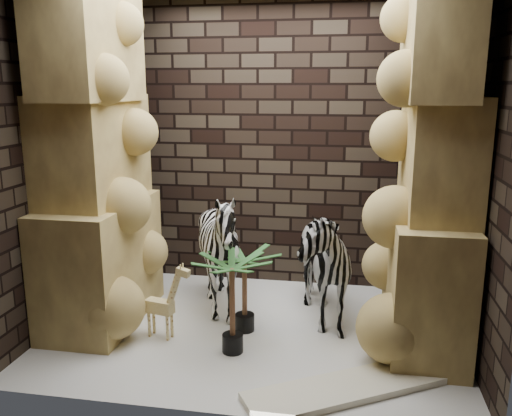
% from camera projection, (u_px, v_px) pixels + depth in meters
% --- Properties ---
extents(floor, '(3.50, 3.50, 0.00)m').
position_uv_depth(floor, '(254.00, 330.00, 4.68)').
color(floor, silver).
rests_on(floor, ground).
extents(wall_back, '(3.50, 0.00, 3.50)m').
position_uv_depth(wall_back, '(275.00, 145.00, 5.54)').
color(wall_back, black).
rests_on(wall_back, ground).
extents(wall_front, '(3.50, 0.00, 3.50)m').
position_uv_depth(wall_front, '(216.00, 190.00, 3.14)').
color(wall_front, black).
rests_on(wall_front, ground).
extents(wall_left, '(0.00, 3.00, 3.00)m').
position_uv_depth(wall_left, '(57.00, 156.00, 4.64)').
color(wall_left, black).
rests_on(wall_left, ground).
extents(wall_right, '(0.00, 3.00, 3.00)m').
position_uv_depth(wall_right, '(479.00, 167.00, 4.05)').
color(wall_right, black).
rests_on(wall_right, ground).
extents(rock_pillar_left, '(0.68, 1.30, 3.00)m').
position_uv_depth(rock_pillar_left, '(94.00, 157.00, 4.58)').
color(rock_pillar_left, '#D9C06D').
rests_on(rock_pillar_left, floor).
extents(rock_pillar_right, '(0.58, 1.25, 3.00)m').
position_uv_depth(rock_pillar_right, '(434.00, 165.00, 4.10)').
color(rock_pillar_right, '#D9C06D').
rests_on(rock_pillar_right, floor).
extents(zebra_right, '(0.94, 1.26, 1.32)m').
position_uv_depth(zebra_right, '(313.00, 250.00, 4.76)').
color(zebra_right, white).
rests_on(zebra_right, floor).
extents(zebra_left, '(1.40, 1.52, 1.12)m').
position_uv_depth(zebra_left, '(221.00, 258.00, 4.87)').
color(zebra_left, white).
rests_on(zebra_left, floor).
extents(giraffe_toy, '(0.38, 0.20, 0.71)m').
position_uv_depth(giraffe_toy, '(159.00, 298.00, 4.47)').
color(giraffe_toy, '#F1D98E').
rests_on(giraffe_toy, floor).
extents(palm_front, '(0.36, 0.36, 0.74)m').
position_uv_depth(palm_front, '(245.00, 290.00, 4.59)').
color(palm_front, '#15471C').
rests_on(palm_front, floor).
extents(palm_back, '(0.36, 0.36, 0.81)m').
position_uv_depth(palm_back, '(232.00, 305.00, 4.21)').
color(palm_back, '#15471C').
rests_on(palm_back, floor).
extents(surfboard, '(1.52, 1.12, 0.05)m').
position_uv_depth(surfboard, '(350.00, 387.00, 3.74)').
color(surfboard, '#EFE8C7').
rests_on(surfboard, floor).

